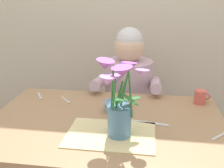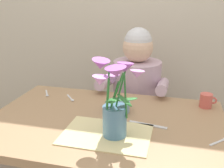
% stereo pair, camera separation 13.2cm
% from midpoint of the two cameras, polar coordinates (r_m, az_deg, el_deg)
% --- Properties ---
extents(wood_panel_backdrop, '(4.00, 0.10, 2.50)m').
position_cam_midpoint_polar(wood_panel_backdrop, '(2.24, 7.69, 16.33)').
color(wood_panel_backdrop, beige).
rests_on(wood_panel_backdrop, ground_plane).
extents(dining_table, '(1.20, 0.80, 0.74)m').
position_cam_midpoint_polar(dining_table, '(1.39, 1.20, -11.45)').
color(dining_table, '#9E7A56').
rests_on(dining_table, ground_plane).
extents(seated_person, '(0.45, 0.47, 1.14)m').
position_cam_midpoint_polar(seated_person, '(1.96, 7.13, -4.76)').
color(seated_person, '#4C4C56').
rests_on(seated_person, ground_plane).
extents(striped_placemat, '(0.40, 0.28, 0.00)m').
position_cam_midpoint_polar(striped_placemat, '(1.22, 1.92, -10.89)').
color(striped_placemat, beige).
rests_on(striped_placemat, dining_table).
extents(flower_vase, '(0.25, 0.22, 0.35)m').
position_cam_midpoint_polar(flower_vase, '(1.13, 3.90, -3.69)').
color(flower_vase, teal).
rests_on(flower_vase, dining_table).
extents(ceramic_bowl, '(0.14, 0.14, 0.06)m').
position_cam_midpoint_polar(ceramic_bowl, '(1.43, 3.89, -4.84)').
color(ceramic_bowl, '#6689A8').
rests_on(ceramic_bowl, dining_table).
extents(dinner_knife, '(0.19, 0.05, 0.00)m').
position_cam_midpoint_polar(dinner_knife, '(1.32, 10.63, -8.70)').
color(dinner_knife, silver).
rests_on(dinner_knife, dining_table).
extents(coffee_cup, '(0.09, 0.07, 0.08)m').
position_cam_midpoint_polar(coffee_cup, '(1.59, 22.00, -3.39)').
color(coffee_cup, '#CC564C').
rests_on(coffee_cup, dining_table).
extents(spoon_0, '(0.07, 0.11, 0.01)m').
position_cam_midpoint_polar(spoon_0, '(1.71, -11.79, -2.21)').
color(spoon_0, silver).
rests_on(spoon_0, dining_table).
extents(spoon_1, '(0.09, 0.09, 0.01)m').
position_cam_midpoint_polar(spoon_1, '(1.29, 25.54, -10.99)').
color(spoon_1, silver).
rests_on(spoon_1, dining_table).
extents(spoon_2, '(0.09, 0.10, 0.01)m').
position_cam_midpoint_polar(spoon_2, '(1.61, -6.54, -3.25)').
color(spoon_2, silver).
rests_on(spoon_2, dining_table).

